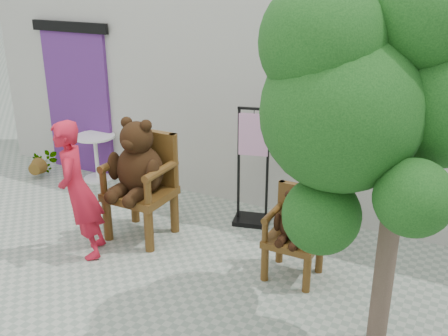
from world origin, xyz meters
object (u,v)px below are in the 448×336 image
object	(u,v)px
chair_small	(295,225)
person	(78,191)
cafe_table	(96,152)
stool_bucket	(318,191)
chair_big	(140,170)
tree	(361,86)
display_stand	(253,180)

from	to	relation	value
chair_small	person	world-z (taller)	person
cafe_table	stool_bucket	distance (m)	3.61
chair_small	stool_bucket	distance (m)	0.82
chair_big	tree	distance (m)	3.08
person	tree	bearing A→B (deg)	57.68
chair_small	cafe_table	size ratio (longest dim) A/B	1.37
cafe_table	display_stand	bearing A→B (deg)	-5.00
stool_bucket	chair_small	bearing A→B (deg)	-88.33
display_stand	stool_bucket	bearing A→B (deg)	-19.65
stool_bucket	tree	distance (m)	2.35
chair_big	tree	size ratio (longest dim) A/B	0.47
tree	cafe_table	bearing A→B (deg)	156.43
person	tree	distance (m)	3.30
display_stand	tree	distance (m)	2.83
chair_big	person	xyz separation A→B (m)	(-0.32, -0.70, -0.06)
person	display_stand	size ratio (longest dim) A/B	1.04
person	chair_small	bearing A→B (deg)	75.72
cafe_table	person	bearing A→B (deg)	-53.72
person	cafe_table	distance (m)	2.31
chair_small	cafe_table	world-z (taller)	chair_small
chair_small	display_stand	distance (m)	1.27
display_stand	person	bearing A→B (deg)	-144.74
chair_big	cafe_table	xyz separation A→B (m)	(-1.67, 1.14, -0.40)
cafe_table	display_stand	xyz separation A→B (m)	(2.72, -0.24, 0.14)
display_stand	chair_big	bearing A→B (deg)	-153.44
cafe_table	tree	xyz separation A→B (m)	(4.31, -1.88, 1.81)
chair_big	chair_small	bearing A→B (deg)	0.11
stool_bucket	tree	size ratio (longest dim) A/B	0.46
display_stand	tree	xyz separation A→B (m)	(1.59, -1.64, 1.66)
display_stand	stool_bucket	distance (m)	0.88
stool_bucket	person	bearing A→B (deg)	-145.86
stool_bucket	tree	xyz separation A→B (m)	(0.72, -1.56, 1.61)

